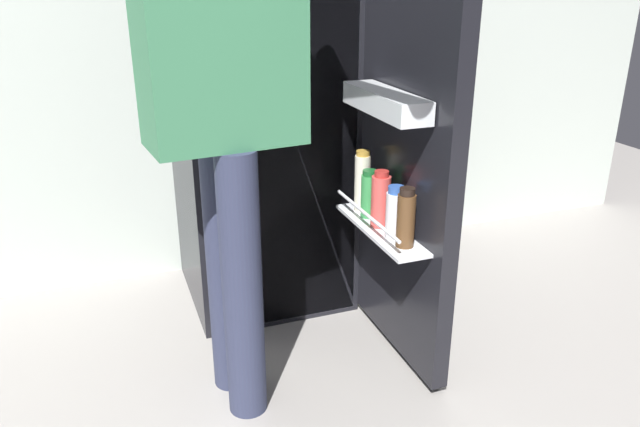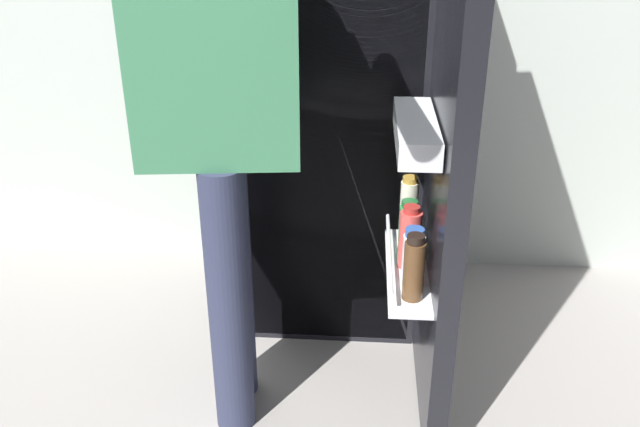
# 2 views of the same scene
# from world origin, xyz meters

# --- Properties ---
(ground_plane) EXTENTS (6.75, 6.75, 0.00)m
(ground_plane) POSITION_xyz_m (0.00, 0.00, 0.00)
(ground_plane) COLOR gray
(refrigerator) EXTENTS (0.68, 1.22, 1.79)m
(refrigerator) POSITION_xyz_m (0.03, 0.50, 0.89)
(refrigerator) COLOR black
(refrigerator) RESTS_ON ground_plane
(person) EXTENTS (0.60, 0.71, 1.70)m
(person) POSITION_xyz_m (-0.26, -0.11, 1.03)
(person) COLOR #2D334C
(person) RESTS_ON ground_plane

